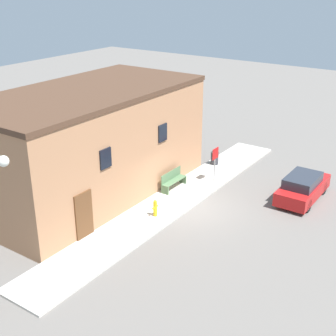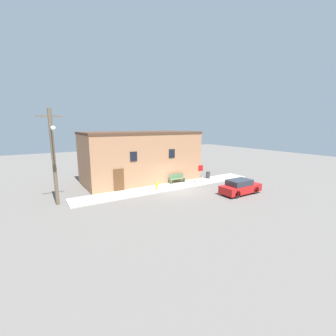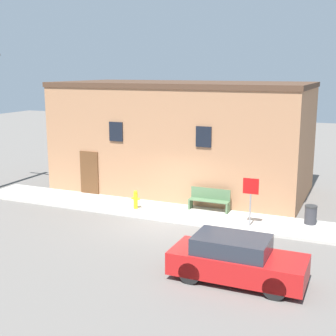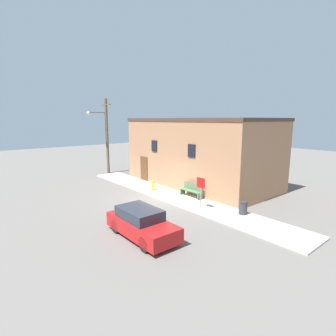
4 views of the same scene
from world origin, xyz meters
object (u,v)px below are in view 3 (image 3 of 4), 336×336
at_px(parked_car, 236,260).
at_px(bench, 209,200).
at_px(fire_hydrant, 136,199).
at_px(trash_bin, 311,215).
at_px(stop_sign, 251,193).

bearing_deg(parked_car, bench, 115.01).
bearing_deg(fire_hydrant, bench, 19.01).
relative_size(bench, parked_car, 0.45).
xyz_separation_m(fire_hydrant, bench, (3.05, 1.05, 0.06)).
height_order(fire_hydrant, bench, bench).
bearing_deg(parked_car, trash_bin, 76.48).
bearing_deg(fire_hydrant, stop_sign, -3.24).
bearing_deg(stop_sign, trash_bin, 29.03).
bearing_deg(bench, fire_hydrant, -160.99).
distance_m(stop_sign, parked_car, 4.84).
distance_m(bench, trash_bin, 4.25).
bearing_deg(trash_bin, bench, 177.99).
xyz_separation_m(bench, trash_bin, (4.25, -0.15, -0.09)).
height_order(stop_sign, trash_bin, stop_sign).
distance_m(bench, parked_car, 6.69).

